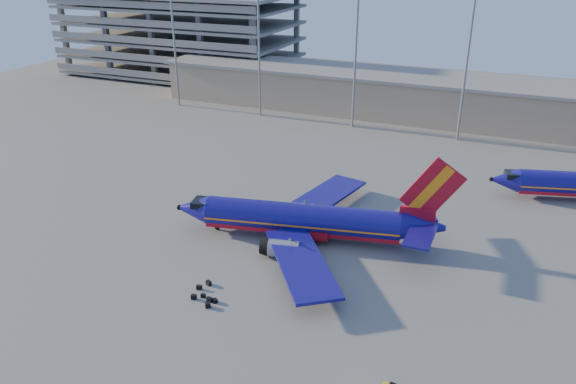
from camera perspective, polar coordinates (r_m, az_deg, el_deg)
name	(u,v)px	position (r m, az deg, el deg)	size (l,w,h in m)	color
ground	(279,234)	(69.60, -0.96, -4.25)	(220.00, 220.00, 0.00)	slate
terminal_building	(443,99)	(118.33, 15.44, 9.14)	(122.00, 16.00, 8.50)	#9C8C6B
parking_garage	(181,30)	(157.98, -10.83, 15.88)	(62.00, 32.00, 21.40)	slate
light_mast_row	(411,38)	(104.94, 12.39, 15.04)	(101.60, 1.60, 28.65)	gray
aircraft_main	(309,220)	(67.47, 2.10, -2.86)	(33.79, 32.15, 11.58)	navy
luggage_pile	(205,295)	(58.43, -8.41, -10.34)	(3.29, 4.06, 0.51)	black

